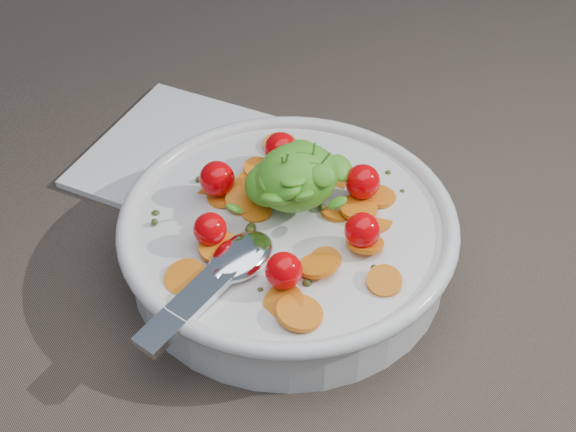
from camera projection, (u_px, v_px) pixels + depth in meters
ground at (270, 264)px, 0.65m from camera, size 6.00×6.00×0.00m
bowl at (288, 236)px, 0.63m from camera, size 0.28×0.26×0.11m
napkin at (179, 152)px, 0.75m from camera, size 0.23×0.22×0.01m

